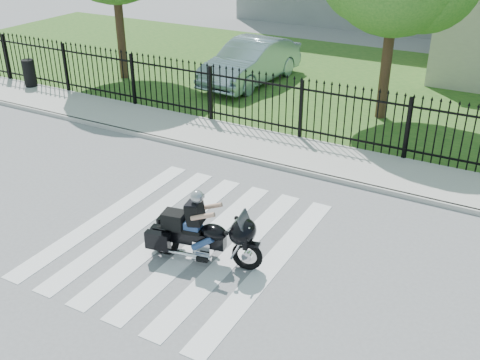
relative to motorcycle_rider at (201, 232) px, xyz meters
The scene contains 9 objects.
ground 1.07m from the motorcycle_rider, 148.80° to the left, with size 120.00×120.00×0.00m, color slate.
crosswalk 1.06m from the motorcycle_rider, 148.80° to the left, with size 5.00×5.50×0.01m, color silver, non-canonical shape.
sidewalk 5.52m from the motorcycle_rider, 97.66° to the left, with size 40.00×2.00×0.12m, color #ADAAA3.
curb 4.54m from the motorcycle_rider, 99.35° to the left, with size 40.00×0.12×0.12m, color #ADAAA3.
grass_strip 12.48m from the motorcycle_rider, 93.37° to the left, with size 40.00×12.00×0.02m, color #24501B.
iron_fence 6.49m from the motorcycle_rider, 96.48° to the left, with size 26.00×0.04×1.80m.
motorcycle_rider is the anchor object (origin of this frame).
parked_car 11.66m from the motorcycle_rider, 113.22° to the left, with size 1.70×4.87×1.61m, color #8DA6B2.
litter_bin 12.85m from the motorcycle_rider, 151.44° to the left, with size 0.43×0.43×0.97m, color black.
Camera 1 is at (5.77, -8.02, 6.34)m, focal length 42.00 mm.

